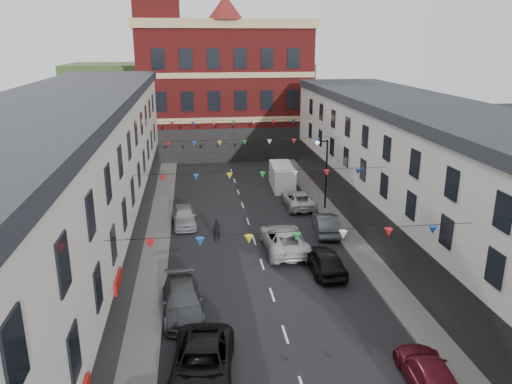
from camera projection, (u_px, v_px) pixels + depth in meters
name	position (u px, v px, depth m)	size (l,w,h in m)	color
ground	(272.00, 295.00, 28.21)	(160.00, 160.00, 0.00)	black
pavement_left	(151.00, 285.00, 29.23)	(1.80, 64.00, 0.15)	#605E5B
pavement_right	(377.00, 271.00, 30.94)	(1.80, 64.00, 0.15)	#605E5B
terrace_left	(48.00, 209.00, 26.13)	(8.40, 56.00, 10.70)	beige
terrace_right	(469.00, 200.00, 29.19)	(8.40, 56.00, 9.70)	beige
civic_building	(224.00, 87.00, 61.79)	(20.60, 13.30, 18.50)	maroon
clock_tower	(158.00, 29.00, 56.07)	(5.60, 5.60, 30.00)	maroon
distant_hill	(191.00, 93.00, 85.02)	(40.00, 14.00, 10.00)	#2E4520
street_lamp	(324.00, 165.00, 41.14)	(1.10, 0.36, 6.00)	black
car_left_c	(202.00, 365.00, 20.90)	(2.60, 5.64, 1.57)	black
car_left_d	(183.00, 301.00, 26.08)	(2.07, 5.10, 1.48)	#44474C
car_left_e	(184.00, 216.00, 38.55)	(1.77, 4.39, 1.50)	#94969C
car_right_c	(429.00, 374.00, 20.52)	(1.88, 4.61, 1.34)	maroon
car_right_d	(324.00, 260.00, 30.76)	(1.87, 4.66, 1.59)	black
car_right_e	(326.00, 224.00, 36.98)	(1.57, 4.49, 1.48)	#484C4F
car_right_f	(298.00, 199.00, 42.79)	(2.34, 5.07, 1.41)	silver
moving_car	(284.00, 239.00, 33.92)	(2.73, 5.92, 1.65)	silver
white_van	(282.00, 177.00, 48.18)	(1.97, 5.11, 2.26)	white
pedestrian	(217.00, 230.00, 35.53)	(0.58, 0.38, 1.59)	black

